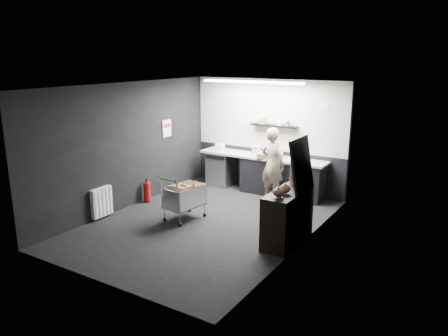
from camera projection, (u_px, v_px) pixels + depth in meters
The scene contains 22 objects.
floor at pixel (206, 223), 8.70m from camera, with size 5.50×5.50×0.00m, color black.
ceiling at pixel (204, 85), 8.02m from camera, with size 5.50×5.50×0.00m, color silver.
wall_back at pixel (268, 135), 10.62m from camera, with size 5.50×5.50×0.00m, color black.
wall_front at pixel (94, 195), 6.09m from camera, with size 5.50×5.50×0.00m, color black.
wall_left at pixel (128, 146), 9.37m from camera, with size 5.50×5.50×0.00m, color black.
wall_right at pixel (303, 171), 7.34m from camera, with size 5.50×5.50×0.00m, color black.
kitchen_wall_panel at pixel (269, 115), 10.48m from camera, with size 3.95×0.02×1.70m, color silver.
dado_panel at pixel (267, 169), 10.82m from camera, with size 3.95×0.02×1.00m, color black.
floating_shelf at pixel (274, 126), 10.34m from camera, with size 1.20×0.22×0.04m, color black.
wall_clock at pixel (326, 106), 9.68m from camera, with size 0.20×0.20×0.03m, color white.
poster at pixel (167, 128), 10.38m from camera, with size 0.02×0.30×0.40m, color white.
poster_red_band at pixel (167, 125), 10.36m from camera, with size 0.01×0.22×0.10m, color #BA1733.
radiator at pixel (102, 202), 8.85m from camera, with size 0.10×0.50×0.60m, color white.
ceiling_strip at pixel (252, 82), 9.55m from camera, with size 2.40×0.20×0.04m, color white.
prep_counter at pixel (266, 174), 10.50m from camera, with size 3.20×0.61×0.90m.
person at pixel (273, 164), 9.85m from camera, with size 0.62×0.41×1.70m, color beige.
shopping_cart at pixel (184, 198), 8.79m from camera, with size 0.62×0.93×0.95m.
sideboard at pixel (289, 210), 7.69m from camera, with size 0.54×1.27×1.90m.
fire_extinguisher at pixel (147, 191), 9.88m from camera, with size 0.16×0.16×0.53m.
cardboard_box at pixel (270, 155), 10.28m from camera, with size 0.57×0.43×0.11m, color #93714E.
pink_tub at pixel (256, 151), 10.51m from camera, with size 0.22×0.22×0.22m, color beige.
white_container at pixel (220, 147), 10.99m from camera, with size 0.20×0.15×0.18m, color white.
Camera 1 is at (4.59, -6.73, 3.25)m, focal length 35.00 mm.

